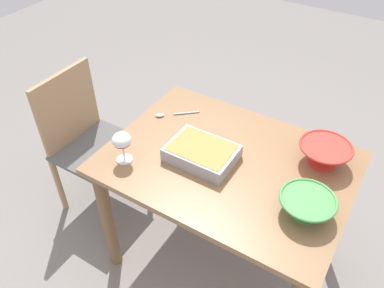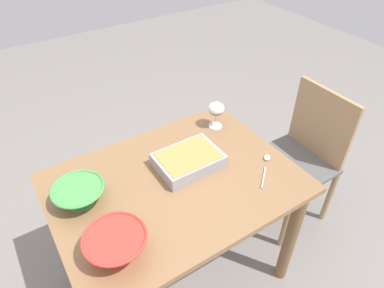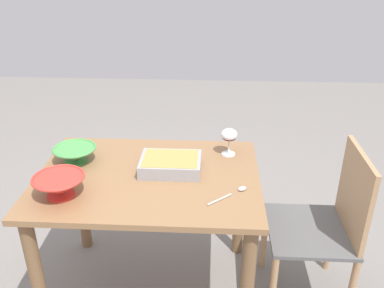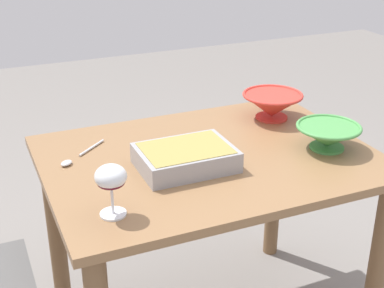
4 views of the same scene
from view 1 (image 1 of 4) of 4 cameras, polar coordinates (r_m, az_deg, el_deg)
The scene contains 8 objects.
ground_plane at distance 2.34m, azimuth 4.19°, elevation -16.01°, with size 8.00×8.00×0.00m, color gray.
dining_table at distance 1.86m, azimuth 5.10°, elevation -5.47°, with size 1.11×0.81×0.75m.
chair at distance 2.37m, azimuth -15.28°, elevation 0.85°, with size 0.43×0.45×0.90m.
wine_glass at distance 1.71m, azimuth -10.37°, elevation 0.36°, with size 0.09×0.09×0.15m.
casserole_dish at distance 1.74m, azimuth 1.46°, elevation -1.27°, with size 0.30×0.22×0.07m.
mixing_bowl at distance 1.80m, azimuth 19.03°, elevation -1.31°, with size 0.24×0.24×0.10m.
small_bowl at distance 1.57m, azimuth 16.65°, elevation -8.66°, with size 0.22×0.22×0.09m.
serving_spoon at distance 2.02m, azimuth -3.50°, elevation 4.41°, with size 0.19×0.17×0.01m.
Camera 1 is at (-0.53, 1.18, 1.95)m, focal length 35.94 mm.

